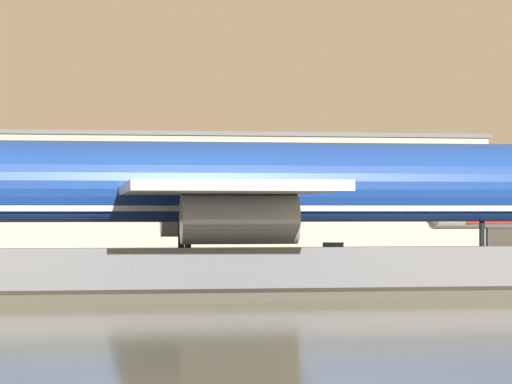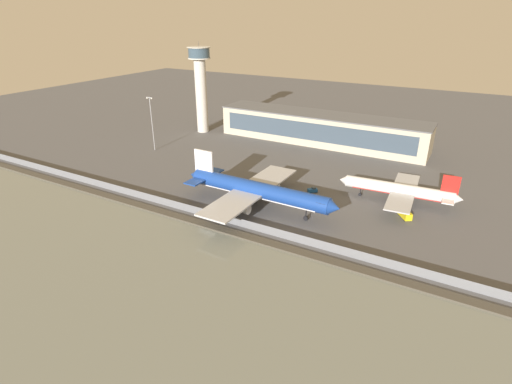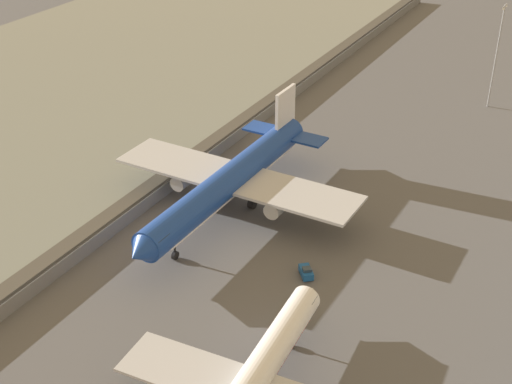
{
  "view_description": "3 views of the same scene",
  "coord_description": "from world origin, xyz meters",
  "px_view_note": "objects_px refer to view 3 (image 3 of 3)",
  "views": [
    {
      "loc": [
        -3.08,
        -79.05,
        4.49
      ],
      "look_at": [
        8.51,
        -2.81,
        5.57
      ],
      "focal_mm": 85.0,
      "sensor_mm": 36.0,
      "label": 1
    },
    {
      "loc": [
        61.4,
        -101.02,
        55.84
      ],
      "look_at": [
        3.49,
        1.95,
        2.67
      ],
      "focal_mm": 28.0,
      "sensor_mm": 36.0,
      "label": 2
    },
    {
      "loc": [
        96.79,
        51.6,
        64.56
      ],
      "look_at": [
        3.34,
        -0.07,
        2.94
      ],
      "focal_mm": 50.0,
      "sensor_mm": 36.0,
      "label": 3
    }
  ],
  "objects_px": {
    "passenger_jet_white_red": "(252,383)",
    "baggage_tug": "(306,272)",
    "cargo_jet_blue": "(231,180)",
    "apron_light_mast_apron_west": "(497,52)"
  },
  "relations": [
    {
      "from": "cargo_jet_blue",
      "to": "passenger_jet_white_red",
      "type": "xyz_separation_m",
      "value": [
        38.06,
        25.37,
        -1.47
      ]
    },
    {
      "from": "baggage_tug",
      "to": "passenger_jet_white_red",
      "type": "bearing_deg",
      "value": 12.17
    },
    {
      "from": "apron_light_mast_apron_west",
      "to": "baggage_tug",
      "type": "bearing_deg",
      "value": -6.22
    },
    {
      "from": "passenger_jet_white_red",
      "to": "apron_light_mast_apron_west",
      "type": "height_order",
      "value": "apron_light_mast_apron_west"
    },
    {
      "from": "passenger_jet_white_red",
      "to": "baggage_tug",
      "type": "xyz_separation_m",
      "value": [
        -26.97,
        -5.82,
        -3.71
      ]
    },
    {
      "from": "cargo_jet_blue",
      "to": "passenger_jet_white_red",
      "type": "relative_size",
      "value": 1.38
    },
    {
      "from": "cargo_jet_blue",
      "to": "baggage_tug",
      "type": "distance_m",
      "value": 23.07
    },
    {
      "from": "cargo_jet_blue",
      "to": "baggage_tug",
      "type": "xyz_separation_m",
      "value": [
        11.09,
        19.55,
        -5.18
      ]
    },
    {
      "from": "apron_light_mast_apron_west",
      "to": "passenger_jet_white_red",
      "type": "bearing_deg",
      "value": -1.49
    },
    {
      "from": "baggage_tug",
      "to": "apron_light_mast_apron_west",
      "type": "bearing_deg",
      "value": 173.78
    }
  ]
}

